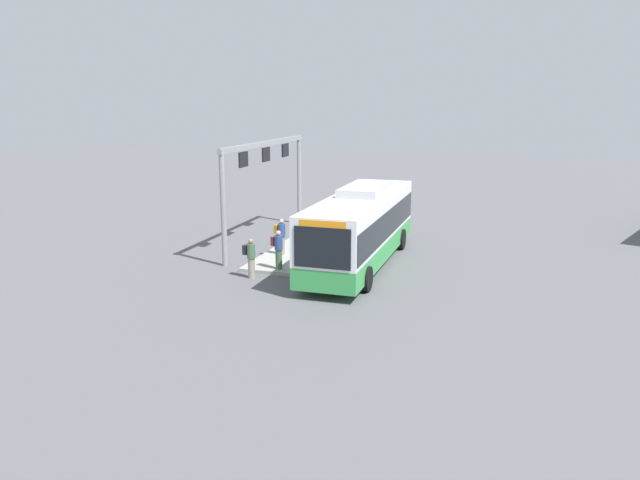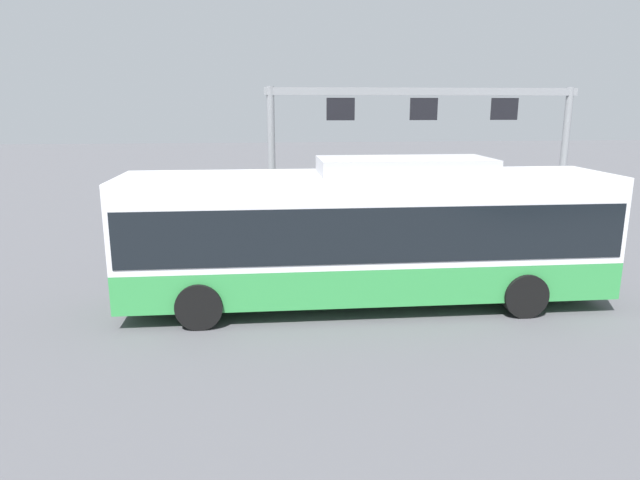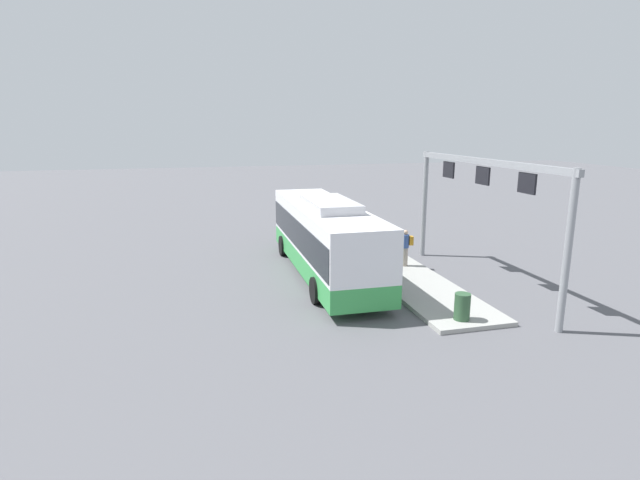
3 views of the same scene
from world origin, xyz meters
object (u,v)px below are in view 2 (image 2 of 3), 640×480
Objects in this scene: person_waiting_mid at (344,227)px; trash_bin at (561,243)px; bus_main at (367,230)px; person_waiting_near at (265,235)px; person_boarding at (227,235)px.

trash_bin is (-6.45, 0.83, -0.44)m from person_waiting_mid.
trash_bin is at bearing -154.94° from bus_main.
person_waiting_near is 1.86× the size of trash_bin.
trash_bin is (-9.95, 0.83, -0.28)m from person_boarding.
person_boarding is at bearing -98.11° from person_waiting_near.
trash_bin is (-8.82, 0.05, -0.44)m from person_waiting_near.
bus_main is 5.22m from person_boarding.
bus_main is at bearing 55.09° from person_boarding.
person_boarding is at bearing -47.17° from bus_main.
bus_main reaches higher than trash_bin.
person_boarding is 1.00× the size of person_waiting_near.
person_waiting_mid is (-3.49, -0.01, 0.16)m from person_boarding.
person_waiting_mid is 6.52m from trash_bin.
person_waiting_near and person_waiting_mid have the same top height.
person_waiting_mid is at bearing 134.72° from person_waiting_near.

